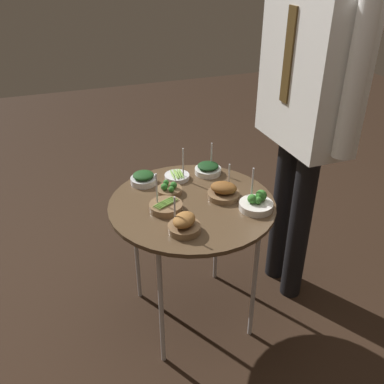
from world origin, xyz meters
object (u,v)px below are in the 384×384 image
Objects in this scene: bowl_roast_back_right at (184,224)px; bowl_asparagus_front_right at (177,176)px; bowl_broccoli_mid_right at (256,204)px; bowl_spinach_mid_left at (144,179)px; bowl_roast_center at (224,191)px; bowl_asparagus_front_center at (166,206)px; bowl_spinach_near_rim at (208,169)px; waiter_figure at (308,91)px; bowl_broccoli_far_rim at (169,190)px; serving_cart at (192,211)px.

bowl_roast_back_right is 0.42m from bowl_asparagus_front_right.
bowl_roast_back_right is 0.33m from bowl_broccoli_mid_right.
bowl_spinach_mid_left is at bearing -93.66° from bowl_asparagus_front_right.
bowl_asparagus_front_center is at bearing -87.79° from bowl_roast_center.
bowl_roast_back_right is 0.89× the size of bowl_broccoli_mid_right.
bowl_spinach_mid_left is (-0.24, -0.29, -0.01)m from bowl_roast_center.
bowl_roast_back_right is 1.05× the size of bowl_spinach_near_rim.
waiter_figure reaches higher than bowl_asparagus_front_center.
bowl_broccoli_far_rim is 0.65× the size of bowl_broccoli_mid_right.
bowl_roast_back_right is 0.30m from bowl_roast_center.
bowl_roast_center is (-0.18, 0.24, -0.00)m from bowl_roast_back_right.
waiter_figure is (-0.05, 0.54, 0.45)m from serving_cart.
bowl_broccoli_mid_right is (0.12, 0.35, 0.01)m from bowl_asparagus_front_center.
bowl_broccoli_far_rim is 0.78× the size of bowl_spinach_near_rim.
bowl_asparagus_front_right is at bearing 151.78° from bowl_asparagus_front_center.
bowl_roast_center is at bearing 126.63° from bowl_roast_back_right.
bowl_asparagus_front_center is 0.27m from bowl_asparagus_front_right.
bowl_asparagus_front_center is at bearing 6.38° from bowl_spinach_mid_left.
bowl_asparagus_front_center is (0.12, -0.05, -0.00)m from bowl_broccoli_far_rim.
bowl_broccoli_far_rim is (-0.10, -0.07, 0.06)m from serving_cart.
waiter_figure reaches higher than bowl_roast_back_right.
bowl_asparagus_front_center is at bearing -84.03° from waiter_figure.
serving_cart is at bearing -2.01° from bowl_asparagus_front_right.
bowl_broccoli_mid_right is at bearing 98.59° from bowl_roast_back_right.
bowl_spinach_mid_left is (-0.01, -0.16, 0.01)m from bowl_asparagus_front_right.
bowl_broccoli_mid_right is (0.13, 0.09, -0.01)m from bowl_roast_center.
waiter_figure is (0.18, 0.69, 0.38)m from bowl_spinach_mid_left.
waiter_figure is (-0.06, 0.40, 0.38)m from bowl_roast_center.
waiter_figure is (-0.19, 0.31, 0.38)m from bowl_broccoli_mid_right.
bowl_spinach_near_rim reaches higher than bowl_spinach_mid_left.
bowl_spinach_near_rim is at bearing 147.28° from bowl_roast_back_right.
bowl_roast_center is at bearing 92.21° from bowl_asparagus_front_center.
bowl_asparagus_front_right is 0.15m from bowl_spinach_near_rim.
bowl_spinach_near_rim reaches higher than serving_cart.
bowl_asparagus_front_center reaches higher than bowl_roast_center.
bowl_roast_center is (0.01, 0.14, 0.07)m from serving_cart.
bowl_broccoli_mid_right is at bearing 50.79° from bowl_broccoli_far_rim.
bowl_roast_center is at bearing 50.34° from bowl_spinach_mid_left.
serving_cart is 4.88× the size of bowl_roast_center.
bowl_spinach_mid_left is (-0.23, -0.15, 0.07)m from serving_cart.
bowl_broccoli_mid_right reaches higher than bowl_broccoli_far_rim.
bowl_asparagus_front_center is 0.94× the size of bowl_broccoli_mid_right.
bowl_asparagus_front_right is (-0.23, -0.13, -0.02)m from bowl_roast_center.
bowl_spinach_near_rim is (0.00, 0.15, 0.01)m from bowl_asparagus_front_right.
bowl_broccoli_mid_right is at bearing 31.78° from bowl_asparagus_front_right.
bowl_broccoli_mid_right is (0.36, 0.22, 0.01)m from bowl_asparagus_front_right.
bowl_asparagus_front_right reaches higher than bowl_roast_back_right.
bowl_roast_back_right is at bearing -6.46° from bowl_broccoli_far_rim.
serving_cart is 0.16m from bowl_roast_center.
bowl_asparagus_front_center reaches higher than bowl_spinach_mid_left.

